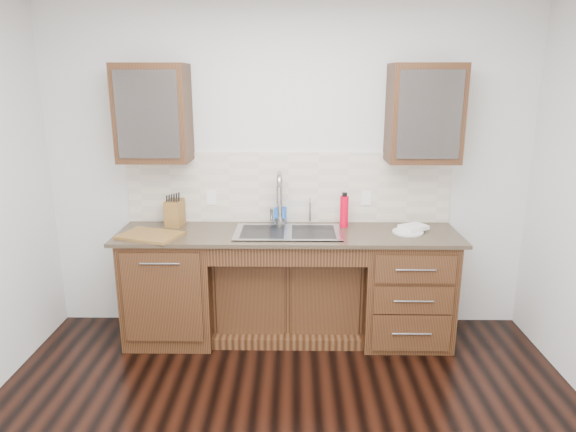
{
  "coord_description": "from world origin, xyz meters",
  "views": [
    {
      "loc": [
        0.05,
        -2.46,
        2.08
      ],
      "look_at": [
        0.0,
        1.4,
        1.05
      ],
      "focal_mm": 32.0,
      "sensor_mm": 36.0,
      "label": 1
    }
  ],
  "objects_px": {
    "water_bottle": "(344,212)",
    "knife_block": "(175,213)",
    "soap_bottle": "(280,212)",
    "plate": "(408,232)",
    "cutting_board": "(150,235)"
  },
  "relations": [
    {
      "from": "water_bottle",
      "to": "knife_block",
      "type": "xyz_separation_m",
      "value": [
        -1.39,
        0.02,
        -0.02
      ]
    },
    {
      "from": "knife_block",
      "to": "cutting_board",
      "type": "xyz_separation_m",
      "value": [
        -0.13,
        -0.32,
        -0.1
      ]
    },
    {
      "from": "plate",
      "to": "knife_block",
      "type": "bearing_deg",
      "value": 174.29
    },
    {
      "from": "knife_block",
      "to": "cutting_board",
      "type": "relative_size",
      "value": 0.48
    },
    {
      "from": "knife_block",
      "to": "plate",
      "type": "bearing_deg",
      "value": 0.61
    },
    {
      "from": "soap_bottle",
      "to": "cutting_board",
      "type": "distance_m",
      "value": 1.07
    },
    {
      "from": "water_bottle",
      "to": "plate",
      "type": "height_order",
      "value": "water_bottle"
    },
    {
      "from": "plate",
      "to": "knife_block",
      "type": "height_order",
      "value": "knife_block"
    },
    {
      "from": "soap_bottle",
      "to": "plate",
      "type": "distance_m",
      "value": 1.05
    },
    {
      "from": "soap_bottle",
      "to": "cutting_board",
      "type": "height_order",
      "value": "soap_bottle"
    },
    {
      "from": "water_bottle",
      "to": "cutting_board",
      "type": "xyz_separation_m",
      "value": [
        -1.52,
        -0.29,
        -0.12
      ]
    },
    {
      "from": "water_bottle",
      "to": "knife_block",
      "type": "distance_m",
      "value": 1.39
    },
    {
      "from": "water_bottle",
      "to": "knife_block",
      "type": "bearing_deg",
      "value": 179.04
    },
    {
      "from": "knife_block",
      "to": "cutting_board",
      "type": "distance_m",
      "value": 0.35
    },
    {
      "from": "cutting_board",
      "to": "knife_block",
      "type": "bearing_deg",
      "value": 68.33
    }
  ]
}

